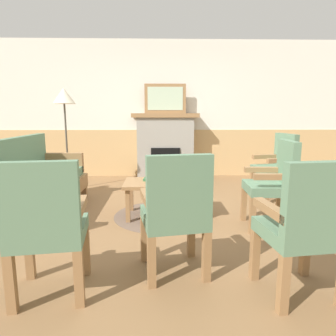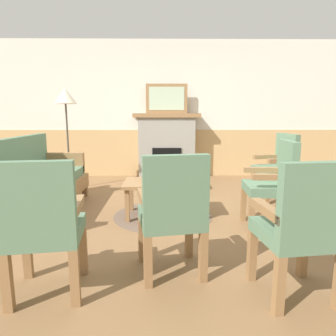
{
  "view_description": "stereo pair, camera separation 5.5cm",
  "coord_description": "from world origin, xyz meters",
  "px_view_note": "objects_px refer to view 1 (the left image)",
  "views": [
    {
      "loc": [
        -0.11,
        -3.62,
        1.26
      ],
      "look_at": [
        0.0,
        0.35,
        0.55
      ],
      "focal_mm": 32.19,
      "sensor_mm": 36.0,
      "label": 1
    },
    {
      "loc": [
        -0.05,
        -3.62,
        1.26
      ],
      "look_at": [
        0.0,
        0.35,
        0.55
      ],
      "focal_mm": 32.19,
      "sensor_mm": 36.0,
      "label": 2
    }
  ],
  "objects_px": {
    "fireplace": "(165,145)",
    "armchair_near_fireplace": "(277,164)",
    "framed_picture": "(165,99)",
    "coffee_table": "(163,186)",
    "armchair_front_center": "(47,223)",
    "armchair_front_left": "(176,210)",
    "armchair_corner_left": "(305,224)",
    "couch": "(39,184)",
    "book_on_table": "(152,179)",
    "footstool": "(183,173)",
    "floor_lamp_by_couch": "(64,102)",
    "armchair_by_window_left": "(275,180)"
  },
  "relations": [
    {
      "from": "armchair_corner_left",
      "to": "armchair_near_fireplace",
      "type": "bearing_deg",
      "value": 72.65
    },
    {
      "from": "fireplace",
      "to": "couch",
      "type": "height_order",
      "value": "fireplace"
    },
    {
      "from": "framed_picture",
      "to": "coffee_table",
      "type": "relative_size",
      "value": 0.83
    },
    {
      "from": "coffee_table",
      "to": "armchair_near_fireplace",
      "type": "relative_size",
      "value": 0.98
    },
    {
      "from": "book_on_table",
      "to": "armchair_front_center",
      "type": "xyz_separation_m",
      "value": [
        -0.65,
        -1.78,
        0.08
      ]
    },
    {
      "from": "armchair_near_fireplace",
      "to": "footstool",
      "type": "bearing_deg",
      "value": 156.34
    },
    {
      "from": "couch",
      "to": "armchair_near_fireplace",
      "type": "xyz_separation_m",
      "value": [
        3.27,
        0.62,
        0.14
      ]
    },
    {
      "from": "fireplace",
      "to": "armchair_near_fireplace",
      "type": "distance_m",
      "value": 2.3
    },
    {
      "from": "framed_picture",
      "to": "floor_lamp_by_couch",
      "type": "height_order",
      "value": "framed_picture"
    },
    {
      "from": "footstool",
      "to": "coffee_table",
      "type": "bearing_deg",
      "value": -104.98
    },
    {
      "from": "book_on_table",
      "to": "couch",
      "type": "bearing_deg",
      "value": 179.0
    },
    {
      "from": "framed_picture",
      "to": "couch",
      "type": "xyz_separation_m",
      "value": [
        -1.64,
        -2.23,
        -1.16
      ]
    },
    {
      "from": "armchair_near_fireplace",
      "to": "framed_picture",
      "type": "bearing_deg",
      "value": 135.43
    },
    {
      "from": "couch",
      "to": "footstool",
      "type": "height_order",
      "value": "couch"
    },
    {
      "from": "framed_picture",
      "to": "coffee_table",
      "type": "height_order",
      "value": "framed_picture"
    },
    {
      "from": "framed_picture",
      "to": "footstool",
      "type": "relative_size",
      "value": 2.0
    },
    {
      "from": "fireplace",
      "to": "book_on_table",
      "type": "xyz_separation_m",
      "value": [
        -0.22,
        -2.25,
        -0.2
      ]
    },
    {
      "from": "armchair_near_fireplace",
      "to": "armchair_front_center",
      "type": "distance_m",
      "value": 3.48
    },
    {
      "from": "coffee_table",
      "to": "armchair_front_center",
      "type": "xyz_separation_m",
      "value": [
        -0.8,
        -1.69,
        0.15
      ]
    },
    {
      "from": "fireplace",
      "to": "floor_lamp_by_couch",
      "type": "bearing_deg",
      "value": -150.61
    },
    {
      "from": "armchair_by_window_left",
      "to": "armchair_front_left",
      "type": "height_order",
      "value": "same"
    },
    {
      "from": "armchair_by_window_left",
      "to": "armchair_front_left",
      "type": "distance_m",
      "value": 1.54
    },
    {
      "from": "armchair_near_fireplace",
      "to": "armchair_by_window_left",
      "type": "distance_m",
      "value": 1.22
    },
    {
      "from": "fireplace",
      "to": "framed_picture",
      "type": "relative_size",
      "value": 1.62
    },
    {
      "from": "book_on_table",
      "to": "framed_picture",
      "type": "bearing_deg",
      "value": 84.55
    },
    {
      "from": "couch",
      "to": "armchair_by_window_left",
      "type": "relative_size",
      "value": 1.84
    },
    {
      "from": "book_on_table",
      "to": "armchair_by_window_left",
      "type": "relative_size",
      "value": 0.19
    },
    {
      "from": "couch",
      "to": "armchair_front_left",
      "type": "height_order",
      "value": "same"
    },
    {
      "from": "fireplace",
      "to": "coffee_table",
      "type": "xyz_separation_m",
      "value": [
        -0.07,
        -2.34,
        -0.27
      ]
    },
    {
      "from": "armchair_near_fireplace",
      "to": "armchair_front_left",
      "type": "relative_size",
      "value": 1.0
    },
    {
      "from": "armchair_front_center",
      "to": "armchair_corner_left",
      "type": "height_order",
      "value": "same"
    },
    {
      "from": "fireplace",
      "to": "armchair_by_window_left",
      "type": "distance_m",
      "value": 2.98
    },
    {
      "from": "footstool",
      "to": "floor_lamp_by_couch",
      "type": "xyz_separation_m",
      "value": [
        -1.94,
        0.09,
        1.17
      ]
    },
    {
      "from": "coffee_table",
      "to": "armchair_by_window_left",
      "type": "height_order",
      "value": "armchair_by_window_left"
    },
    {
      "from": "coffee_table",
      "to": "armchair_near_fireplace",
      "type": "height_order",
      "value": "armchair_near_fireplace"
    },
    {
      "from": "floor_lamp_by_couch",
      "to": "book_on_table",
      "type": "bearing_deg",
      "value": -42.47
    },
    {
      "from": "fireplace",
      "to": "armchair_corner_left",
      "type": "xyz_separation_m",
      "value": [
        0.86,
        -4.08,
        -0.11
      ]
    },
    {
      "from": "coffee_table",
      "to": "armchair_corner_left",
      "type": "distance_m",
      "value": 1.99
    },
    {
      "from": "book_on_table",
      "to": "armchair_front_center",
      "type": "height_order",
      "value": "armchair_front_center"
    },
    {
      "from": "fireplace",
      "to": "book_on_table",
      "type": "relative_size",
      "value": 6.84
    },
    {
      "from": "footstool",
      "to": "armchair_corner_left",
      "type": "relative_size",
      "value": 0.41
    },
    {
      "from": "framed_picture",
      "to": "book_on_table",
      "type": "distance_m",
      "value": 2.52
    },
    {
      "from": "armchair_near_fireplace",
      "to": "armchair_corner_left",
      "type": "bearing_deg",
      "value": -107.35
    },
    {
      "from": "framed_picture",
      "to": "footstool",
      "type": "bearing_deg",
      "value": -74.39
    },
    {
      "from": "couch",
      "to": "armchair_near_fireplace",
      "type": "height_order",
      "value": "same"
    },
    {
      "from": "armchair_near_fireplace",
      "to": "floor_lamp_by_couch",
      "type": "height_order",
      "value": "floor_lamp_by_couch"
    },
    {
      "from": "couch",
      "to": "book_on_table",
      "type": "height_order",
      "value": "couch"
    },
    {
      "from": "armchair_front_left",
      "to": "couch",
      "type": "bearing_deg",
      "value": 137.28
    },
    {
      "from": "armchair_front_left",
      "to": "armchair_front_center",
      "type": "xyz_separation_m",
      "value": [
        -0.88,
        -0.28,
        0.0
      ]
    },
    {
      "from": "book_on_table",
      "to": "footstool",
      "type": "relative_size",
      "value": 0.48
    }
  ]
}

